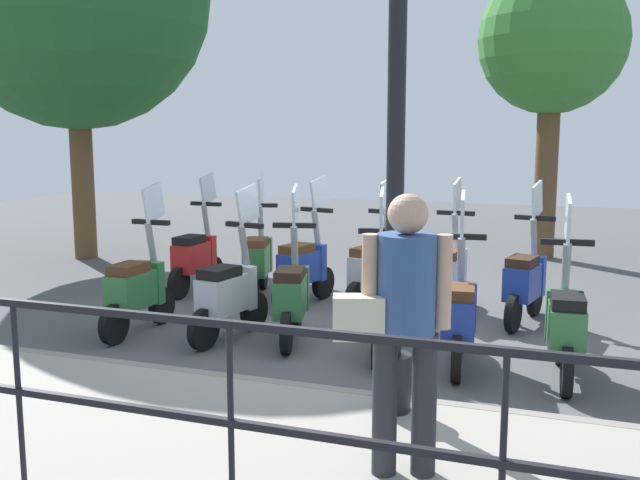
{
  "coord_description": "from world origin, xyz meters",
  "views": [
    {
      "loc": [
        -7.03,
        -2.05,
        2.07
      ],
      "look_at": [
        0.2,
        0.5,
        0.9
      ],
      "focal_mm": 40.0,
      "sensor_mm": 36.0,
      "label": 1
    }
  ],
  "objects_px": {
    "scooter_far_0": "(525,280)",
    "lamp_post_near": "(396,132)",
    "scooter_far_3": "(304,266)",
    "scooter_far_5": "(196,256)",
    "tree_distant": "(552,43)",
    "scooter_near_3": "(292,294)",
    "scooter_near_1": "(459,314)",
    "scooter_far_4": "(258,259)",
    "scooter_near_2": "(379,304)",
    "scooter_near_4": "(229,292)",
    "scooter_near_0": "(565,324)",
    "scooter_far_2": "(374,269)",
    "pedestrian_with_bag": "(402,314)",
    "scooter_near_5": "(138,288)",
    "scooter_far_1": "(449,272)"
  },
  "relations": [
    {
      "from": "scooter_far_3",
      "to": "scooter_far_4",
      "type": "height_order",
      "value": "same"
    },
    {
      "from": "scooter_near_2",
      "to": "scooter_near_5",
      "type": "xyz_separation_m",
      "value": [
        -0.14,
        2.52,
        0.0
      ]
    },
    {
      "from": "scooter_far_2",
      "to": "lamp_post_near",
      "type": "bearing_deg",
      "value": -148.57
    },
    {
      "from": "scooter_near_2",
      "to": "scooter_far_5",
      "type": "xyz_separation_m",
      "value": [
        1.76,
        2.9,
        0.0
      ]
    },
    {
      "from": "scooter_near_4",
      "to": "scooter_far_5",
      "type": "relative_size",
      "value": 1.0
    },
    {
      "from": "scooter_near_5",
      "to": "pedestrian_with_bag",
      "type": "bearing_deg",
      "value": -124.15
    },
    {
      "from": "scooter_near_0",
      "to": "scooter_near_2",
      "type": "height_order",
      "value": "same"
    },
    {
      "from": "scooter_near_3",
      "to": "scooter_far_2",
      "type": "distance_m",
      "value": 1.58
    },
    {
      "from": "scooter_far_0",
      "to": "scooter_far_4",
      "type": "xyz_separation_m",
      "value": [
        0.25,
        3.27,
        0.0
      ]
    },
    {
      "from": "scooter_far_0",
      "to": "scooter_far_5",
      "type": "distance_m",
      "value": 4.12
    },
    {
      "from": "scooter_near_0",
      "to": "scooter_near_5",
      "type": "bearing_deg",
      "value": 86.1
    },
    {
      "from": "scooter_far_4",
      "to": "scooter_near_3",
      "type": "bearing_deg",
      "value": -162.04
    },
    {
      "from": "scooter_far_0",
      "to": "scooter_near_0",
      "type": "bearing_deg",
      "value": -153.88
    },
    {
      "from": "scooter_near_2",
      "to": "scooter_far_2",
      "type": "xyz_separation_m",
      "value": [
        1.65,
        0.5,
        0.0
      ]
    },
    {
      "from": "tree_distant",
      "to": "scooter_far_2",
      "type": "distance_m",
      "value": 5.5
    },
    {
      "from": "tree_distant",
      "to": "scooter_far_0",
      "type": "height_order",
      "value": "tree_distant"
    },
    {
      "from": "tree_distant",
      "to": "scooter_far_5",
      "type": "bearing_deg",
      "value": 135.44
    },
    {
      "from": "tree_distant",
      "to": "scooter_near_0",
      "type": "relative_size",
      "value": 3.04
    },
    {
      "from": "scooter_near_1",
      "to": "scooter_far_0",
      "type": "bearing_deg",
      "value": -22.18
    },
    {
      "from": "scooter_far_0",
      "to": "lamp_post_near",
      "type": "bearing_deg",
      "value": -179.94
    },
    {
      "from": "scooter_near_5",
      "to": "scooter_far_5",
      "type": "relative_size",
      "value": 1.0
    },
    {
      "from": "lamp_post_near",
      "to": "tree_distant",
      "type": "distance_m",
      "value": 7.73
    },
    {
      "from": "scooter_far_3",
      "to": "scooter_far_1",
      "type": "bearing_deg",
      "value": -69.23
    },
    {
      "from": "scooter_far_1",
      "to": "scooter_near_1",
      "type": "bearing_deg",
      "value": -165.03
    },
    {
      "from": "scooter_near_5",
      "to": "scooter_near_1",
      "type": "bearing_deg",
      "value": -87.66
    },
    {
      "from": "scooter_far_0",
      "to": "scooter_far_1",
      "type": "distance_m",
      "value": 0.87
    },
    {
      "from": "scooter_near_1",
      "to": "scooter_near_5",
      "type": "bearing_deg",
      "value": 83.78
    },
    {
      "from": "scooter_near_1",
      "to": "scooter_far_1",
      "type": "height_order",
      "value": "same"
    },
    {
      "from": "tree_distant",
      "to": "scooter_near_2",
      "type": "height_order",
      "value": "tree_distant"
    },
    {
      "from": "scooter_far_5",
      "to": "scooter_far_2",
      "type": "bearing_deg",
      "value": -89.5
    },
    {
      "from": "scooter_near_0",
      "to": "scooter_far_4",
      "type": "xyz_separation_m",
      "value": [
        1.97,
        3.7,
        0.0
      ]
    },
    {
      "from": "scooter_near_3",
      "to": "scooter_far_5",
      "type": "distance_m",
      "value": 2.56
    },
    {
      "from": "tree_distant",
      "to": "scooter_near_3",
      "type": "xyz_separation_m",
      "value": [
        -5.82,
        2.15,
        -2.97
      ]
    },
    {
      "from": "scooter_near_4",
      "to": "scooter_near_0",
      "type": "bearing_deg",
      "value": -81.41
    },
    {
      "from": "scooter_near_2",
      "to": "scooter_far_2",
      "type": "bearing_deg",
      "value": 4.86
    },
    {
      "from": "scooter_near_2",
      "to": "scooter_far_0",
      "type": "height_order",
      "value": "same"
    },
    {
      "from": "scooter_near_5",
      "to": "scooter_far_3",
      "type": "distance_m",
      "value": 2.07
    },
    {
      "from": "tree_distant",
      "to": "scooter_near_3",
      "type": "distance_m",
      "value": 6.88
    },
    {
      "from": "scooter_near_4",
      "to": "scooter_near_5",
      "type": "xyz_separation_m",
      "value": [
        -0.13,
        0.98,
        0.0
      ]
    },
    {
      "from": "tree_distant",
      "to": "scooter_near_1",
      "type": "xyz_separation_m",
      "value": [
        -6.05,
        0.48,
        -2.97
      ]
    },
    {
      "from": "scooter_near_4",
      "to": "scooter_far_3",
      "type": "height_order",
      "value": "same"
    },
    {
      "from": "scooter_far_0",
      "to": "scooter_far_5",
      "type": "xyz_separation_m",
      "value": [
        0.17,
        4.11,
        0.0
      ]
    },
    {
      "from": "scooter_far_3",
      "to": "scooter_far_5",
      "type": "height_order",
      "value": "same"
    },
    {
      "from": "scooter_near_2",
      "to": "scooter_near_4",
      "type": "distance_m",
      "value": 1.54
    },
    {
      "from": "lamp_post_near",
      "to": "scooter_near_3",
      "type": "height_order",
      "value": "lamp_post_near"
    },
    {
      "from": "scooter_near_2",
      "to": "pedestrian_with_bag",
      "type": "bearing_deg",
      "value": -174.72
    },
    {
      "from": "lamp_post_near",
      "to": "scooter_near_5",
      "type": "relative_size",
      "value": 2.8
    },
    {
      "from": "scooter_far_3",
      "to": "scooter_far_4",
      "type": "distance_m",
      "value": 0.77
    },
    {
      "from": "scooter_near_0",
      "to": "scooter_far_4",
      "type": "height_order",
      "value": "same"
    },
    {
      "from": "pedestrian_with_bag",
      "to": "tree_distant",
      "type": "xyz_separation_m",
      "value": [
        8.47,
        -0.44,
        2.38
      ]
    }
  ]
}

